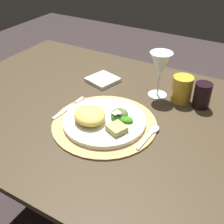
{
  "coord_description": "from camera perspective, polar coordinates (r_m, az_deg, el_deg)",
  "views": [
    {
      "loc": [
        0.35,
        -0.72,
        1.32
      ],
      "look_at": [
        -0.05,
        -0.03,
        0.77
      ],
      "focal_mm": 45.51,
      "sensor_mm": 36.0,
      "label": 1
    }
  ],
  "objects": [
    {
      "name": "napkin",
      "position": [
        1.2,
        -1.88,
        6.49
      ],
      "size": [
        0.14,
        0.14,
        0.02
      ],
      "primitive_type": "cube",
      "rotation": [
        0.0,
        0.0,
        -0.27
      ],
      "color": "white",
      "rests_on": "dining_table"
    },
    {
      "name": "bread_piece",
      "position": [
        0.88,
        0.96,
        -3.33
      ],
      "size": [
        0.07,
        0.07,
        0.02
      ],
      "primitive_type": "cube",
      "rotation": [
        0.0,
        0.0,
        2.75
      ],
      "color": "tan",
      "rests_on": "dinner_plate"
    },
    {
      "name": "wine_glass",
      "position": [
        1.06,
        9.68,
        9.17
      ],
      "size": [
        0.08,
        0.08,
        0.18
      ],
      "color": "silver",
      "rests_on": "dining_table"
    },
    {
      "name": "amber_tumbler",
      "position": [
        1.08,
        13.86,
        4.49
      ],
      "size": [
        0.07,
        0.07,
        0.1
      ],
      "primitive_type": "cylinder",
      "color": "gold",
      "rests_on": "dining_table"
    },
    {
      "name": "pasta_serving",
      "position": [
        0.92,
        -4.51,
        -0.65
      ],
      "size": [
        0.15,
        0.15,
        0.04
      ],
      "primitive_type": "ellipsoid",
      "rotation": [
        0.0,
        0.0,
        5.6
      ],
      "color": "#EAC154",
      "rests_on": "dinner_plate"
    },
    {
      "name": "spoon",
      "position": [
        0.91,
        7.93,
        -4.15
      ],
      "size": [
        0.03,
        0.14,
        0.01
      ],
      "color": "silver",
      "rests_on": "placemat"
    },
    {
      "name": "dinner_plate",
      "position": [
        0.94,
        -1.53,
        -1.8
      ],
      "size": [
        0.27,
        0.27,
        0.02
      ],
      "primitive_type": "cylinder",
      "color": "silver",
      "rests_on": "placemat"
    },
    {
      "name": "salad_greens",
      "position": [
        0.93,
        1.54,
        -0.62
      ],
      "size": [
        0.09,
        0.08,
        0.03
      ],
      "color": "#2D7712",
      "rests_on": "dinner_plate"
    },
    {
      "name": "fork",
      "position": [
        1.02,
        -8.95,
        0.66
      ],
      "size": [
        0.02,
        0.17,
        0.0
      ],
      "color": "silver",
      "rests_on": "placemat"
    },
    {
      "name": "placemat",
      "position": [
        0.95,
        -1.52,
        -2.33
      ],
      "size": [
        0.35,
        0.35,
        0.01
      ],
      "primitive_type": "cylinder",
      "color": "tan",
      "rests_on": "dining_table"
    },
    {
      "name": "dark_tumbler",
      "position": [
        1.06,
        17.66,
        3.22
      ],
      "size": [
        0.06,
        0.06,
        0.09
      ],
      "primitive_type": "cylinder",
      "color": "black",
      "rests_on": "dining_table"
    },
    {
      "name": "dining_table",
      "position": [
        1.09,
        3.21,
        -8.68
      ],
      "size": [
        1.5,
        0.89,
        0.75
      ],
      "color": "#382B1B",
      "rests_on": "ground"
    }
  ]
}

